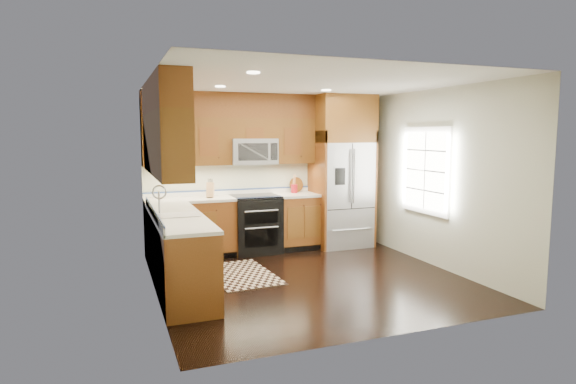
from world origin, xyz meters
name	(u,v)px	position (x,y,z in m)	size (l,w,h in m)	color
ground	(309,278)	(0.00, 0.00, 0.00)	(4.00, 4.00, 0.00)	black
wall_back	(264,172)	(0.00, 2.00, 1.30)	(4.00, 0.02, 2.60)	beige
wall_left	(153,189)	(-2.00, 0.00, 1.30)	(0.02, 4.00, 2.60)	beige
wall_right	(435,178)	(2.00, 0.00, 1.30)	(0.02, 4.00, 2.60)	beige
window	(426,170)	(1.98, 0.20, 1.40)	(0.04, 1.10, 1.30)	white
base_cabinets	(205,239)	(-1.23, 0.90, 0.45)	(2.85, 3.00, 0.90)	brown
countertop	(213,205)	(-1.09, 1.01, 0.92)	(2.86, 3.01, 0.04)	white
upper_cabinets	(206,128)	(-1.15, 1.09, 2.02)	(2.85, 3.00, 1.15)	brown
range	(256,224)	(-0.25, 1.67, 0.47)	(0.76, 0.67, 0.95)	black
microwave	(253,151)	(-0.25, 1.80, 1.66)	(0.76, 0.40, 0.42)	#B2B2B7
refrigerator	(342,171)	(1.30, 1.63, 1.30)	(0.98, 0.75, 2.60)	#B2B2B7
sink_faucet	(174,211)	(-1.73, 0.23, 0.99)	(0.54, 0.44, 0.37)	#B2B2B7
rug	(241,274)	(-0.81, 0.50, 0.01)	(0.82, 1.36, 0.01)	black
knife_block	(210,190)	(-0.98, 1.74, 1.06)	(0.15, 0.18, 0.30)	tan
utensil_crock	(294,187)	(0.48, 1.80, 1.05)	(0.13, 0.13, 0.31)	#A3141E
cutting_board	(296,191)	(0.58, 1.94, 0.95)	(0.26, 0.26, 0.02)	brown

